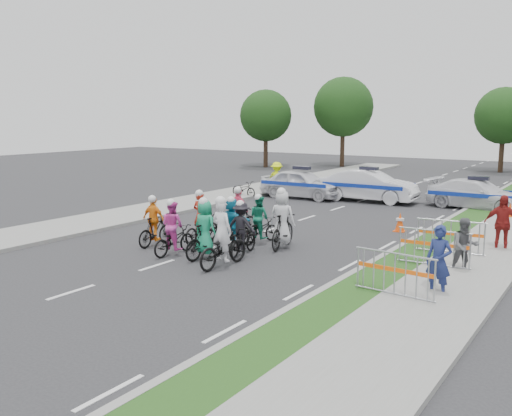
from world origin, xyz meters
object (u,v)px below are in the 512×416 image
Objects in this scene: rider_5 at (232,226)px; cone_1 at (510,212)px; spectator_2 at (502,224)px; marshal_hiviz at (277,178)px; rider_3 at (155,226)px; police_car_0 at (302,184)px; tree_4 at (504,116)px; parked_bike at (244,189)px; tree_3 at (343,107)px; police_car_2 at (478,194)px; barrier_2 at (450,239)px; rider_4 at (242,233)px; barrier_0 at (395,276)px; rider_1 at (205,235)px; rider_6 at (201,225)px; police_car_1 at (368,186)px; rider_0 at (223,244)px; rider_2 at (173,234)px; rider_9 at (239,217)px; spectator_0 at (439,261)px; cone_0 at (400,222)px; rider_7 at (282,225)px; tree_0 at (266,116)px; rider_8 at (260,225)px; spectator_1 at (465,246)px.

cone_1 is (6.60, 10.23, -0.38)m from rider_5.
spectator_2 is 14.67m from marshal_hiviz.
rider_3 is at bearing -166.28° from spectator_2.
police_car_0 is 21.12m from tree_4.
parked_bike is at bearing 67.10° from marshal_hiviz.
police_car_0 is at bearing -71.58° from tree_3.
police_car_2 reaches higher than barrier_2.
rider_4 is 31.88m from tree_4.
barrier_0 is (11.47, -13.75, -0.31)m from marshal_hiviz.
rider_1 is 13.47m from cone_1.
rider_1 is 0.43× the size of police_car_0.
barrier_0 is (8.44, -1.05, -0.10)m from rider_3.
police_car_1 is (1.12, 11.79, 0.19)m from rider_6.
police_car_1 is (-0.18, 11.81, 0.07)m from rider_5.
rider_0 is 1.16× the size of rider_2.
tree_4 reaches higher than police_car_0.
rider_9 is 0.24× the size of tree_3.
rider_5 is at bearing 176.36° from spectator_0.
cone_0 is (8.92, -6.03, -0.53)m from marshal_hiviz.
police_car_1 is 10.81m from spectator_2.
tree_0 is (-15.90, 24.21, 3.42)m from rider_7.
rider_0 reaches higher than police_car_2.
rider_6 is at bearing -130.49° from rider_3.
rider_7 is at bearing 166.09° from spectator_0.
tree_3 is at bearing -170.54° from tree_4.
rider_9 is at bearing -72.50° from tree_3.
rider_6 is 1.03× the size of marshal_hiviz.
rider_4 is 13.60m from police_car_2.
rider_7 is at bearing -166.36° from spectator_2.
rider_5 is 1.10m from rider_8.
barrier_0 is at bearing -158.57° from police_car_1.
rider_9 is 7.91m from spectator_1.
barrier_2 is (7.15, 4.36, -0.09)m from rider_2.
cone_0 is at bearing -47.11° from tree_0.
rider_9 is at bearing -118.20° from rider_3.
rider_4 is 12.50m from parked_bike.
cone_1 is (1.73, -2.12, -0.33)m from police_car_2.
parked_bike is (-13.22, 8.81, -0.34)m from spectator_1.
tree_0 is (-13.63, 23.39, 3.50)m from rider_9.
rider_8 is (1.33, 2.79, -0.02)m from rider_2.
rider_3 is 1.05× the size of parked_bike.
rider_8 is 10.79m from police_car_1.
tree_0 is (-20.70, 22.42, 3.63)m from barrier_2.
parked_bike is (-12.82, -0.51, 0.08)m from cone_1.
rider_2 is 1.09× the size of parked_bike.
rider_0 reaches higher than cone_1.
rider_9 is 12.16m from police_car_2.
rider_2 is 2.49× the size of cone_0.
tree_4 is at bearing -94.14° from rider_2.
rider_0 is 1.16× the size of marshal_hiviz.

